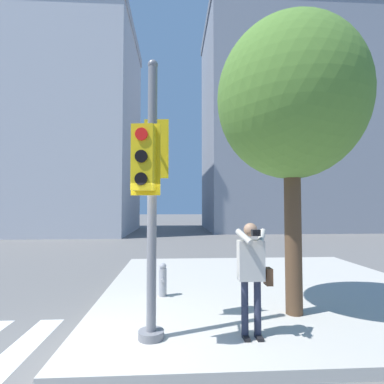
{
  "coord_description": "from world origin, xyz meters",
  "views": [
    {
      "loc": [
        1.14,
        -4.2,
        2.19
      ],
      "look_at": [
        1.44,
        0.84,
        2.43
      ],
      "focal_mm": 28.0,
      "sensor_mm": 36.0,
      "label": 1
    }
  ],
  "objects_px": {
    "traffic_signal_pole": "(152,178)",
    "street_tree": "(291,100)",
    "fire_hydrant": "(163,280)",
    "person_photographer": "(252,268)"
  },
  "relations": [
    {
      "from": "traffic_signal_pole",
      "to": "street_tree",
      "type": "bearing_deg",
      "value": 19.04
    },
    {
      "from": "street_tree",
      "to": "fire_hydrant",
      "type": "xyz_separation_m",
      "value": [
        -2.51,
        1.26,
        -3.72
      ]
    },
    {
      "from": "traffic_signal_pole",
      "to": "person_photographer",
      "type": "bearing_deg",
      "value": -1.84
    },
    {
      "from": "person_photographer",
      "to": "street_tree",
      "type": "xyz_separation_m",
      "value": [
        1.05,
        0.95,
        3.03
      ]
    },
    {
      "from": "traffic_signal_pole",
      "to": "fire_hydrant",
      "type": "distance_m",
      "value": 3.0
    },
    {
      "from": "person_photographer",
      "to": "street_tree",
      "type": "height_order",
      "value": "street_tree"
    },
    {
      "from": "fire_hydrant",
      "to": "street_tree",
      "type": "bearing_deg",
      "value": -26.59
    },
    {
      "from": "traffic_signal_pole",
      "to": "person_photographer",
      "type": "distance_m",
      "value": 2.1
    },
    {
      "from": "street_tree",
      "to": "traffic_signal_pole",
      "type": "bearing_deg",
      "value": -160.96
    },
    {
      "from": "person_photographer",
      "to": "fire_hydrant",
      "type": "xyz_separation_m",
      "value": [
        -1.47,
        2.21,
        -0.69
      ]
    }
  ]
}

